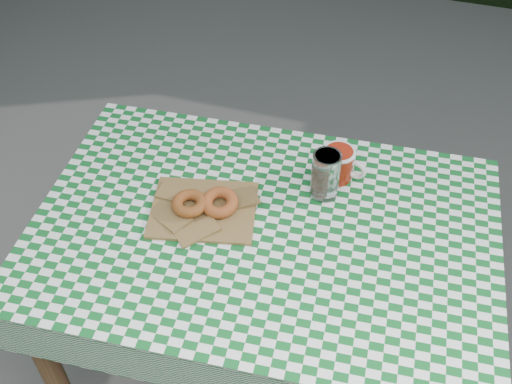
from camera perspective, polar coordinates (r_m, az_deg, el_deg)
table at (r=1.85m, az=0.60°, el=-11.12°), size 1.19×0.83×0.75m
tablecloth at (r=1.55m, az=0.71°, el=-3.43°), size 1.21×0.86×0.01m
paper_bag at (r=1.59m, az=-4.87°, el=-1.57°), size 0.31×0.26×0.01m
bagel_front at (r=1.58m, az=-6.14°, el=-1.06°), size 0.10×0.10×0.03m
bagel_back at (r=1.57m, az=-3.38°, el=-0.97°), size 0.10×0.10×0.03m
coffee_mug at (r=1.66m, az=7.54°, el=2.58°), size 0.19×0.19×0.09m
drinking_glass at (r=1.60m, az=6.42°, el=1.58°), size 0.10×0.10×0.13m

